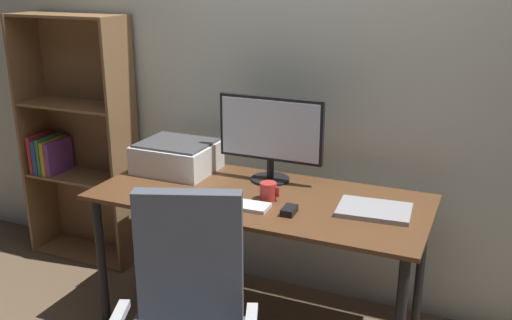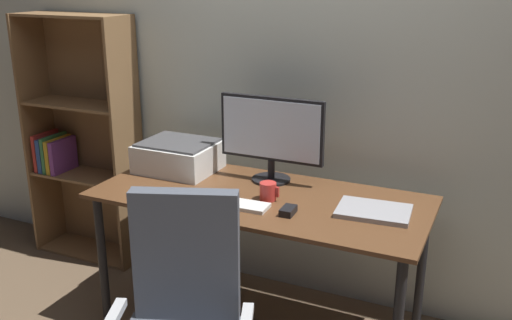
{
  "view_description": "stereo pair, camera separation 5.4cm",
  "coord_description": "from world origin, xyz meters",
  "px_view_note": "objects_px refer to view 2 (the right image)",
  "views": [
    {
      "loc": [
        1.01,
        -2.36,
        1.76
      ],
      "look_at": [
        -0.01,
        -0.01,
        0.92
      ],
      "focal_mm": 40.19,
      "sensor_mm": 36.0,
      "label": 1
    },
    {
      "loc": [
        1.06,
        -2.34,
        1.76
      ],
      "look_at": [
        -0.01,
        -0.01,
        0.92
      ],
      "focal_mm": 40.19,
      "sensor_mm": 36.0,
      "label": 2
    }
  ],
  "objects_px": {
    "desk": "(260,211)",
    "bookshelf": "(82,141)",
    "printer": "(179,156)",
    "monitor": "(271,134)",
    "keyboard": "(238,204)",
    "coffee_mug": "(268,191)",
    "mouse": "(288,211)",
    "laptop": "(374,211)"
  },
  "relations": [
    {
      "from": "keyboard",
      "to": "laptop",
      "type": "height_order",
      "value": "laptop"
    },
    {
      "from": "mouse",
      "to": "coffee_mug",
      "type": "distance_m",
      "value": 0.19
    },
    {
      "from": "monitor",
      "to": "printer",
      "type": "relative_size",
      "value": 1.38
    },
    {
      "from": "laptop",
      "to": "bookshelf",
      "type": "height_order",
      "value": "bookshelf"
    },
    {
      "from": "laptop",
      "to": "bookshelf",
      "type": "relative_size",
      "value": 0.21
    },
    {
      "from": "laptop",
      "to": "bookshelf",
      "type": "distance_m",
      "value": 1.97
    },
    {
      "from": "desk",
      "to": "bookshelf",
      "type": "distance_m",
      "value": 1.44
    },
    {
      "from": "keyboard",
      "to": "mouse",
      "type": "relative_size",
      "value": 3.02
    },
    {
      "from": "mouse",
      "to": "bookshelf",
      "type": "xyz_separation_m",
      "value": [
        -1.6,
        0.5,
        -0.01
      ]
    },
    {
      "from": "mouse",
      "to": "laptop",
      "type": "bearing_deg",
      "value": 24.01
    },
    {
      "from": "monitor",
      "to": "coffee_mug",
      "type": "relative_size",
      "value": 5.82
    },
    {
      "from": "desk",
      "to": "monitor",
      "type": "relative_size",
      "value": 2.92
    },
    {
      "from": "laptop",
      "to": "printer",
      "type": "distance_m",
      "value": 1.11
    },
    {
      "from": "desk",
      "to": "coffee_mug",
      "type": "xyz_separation_m",
      "value": [
        0.06,
        -0.04,
        0.13
      ]
    },
    {
      "from": "monitor",
      "to": "mouse",
      "type": "relative_size",
      "value": 5.74
    },
    {
      "from": "mouse",
      "to": "bookshelf",
      "type": "relative_size",
      "value": 0.06
    },
    {
      "from": "bookshelf",
      "to": "keyboard",
      "type": "bearing_deg",
      "value": -20.85
    },
    {
      "from": "keyboard",
      "to": "monitor",
      "type": "bearing_deg",
      "value": 87.22
    },
    {
      "from": "desk",
      "to": "mouse",
      "type": "bearing_deg",
      "value": -36.32
    },
    {
      "from": "desk",
      "to": "printer",
      "type": "distance_m",
      "value": 0.59
    },
    {
      "from": "printer",
      "to": "monitor",
      "type": "bearing_deg",
      "value": 6.37
    },
    {
      "from": "mouse",
      "to": "laptop",
      "type": "relative_size",
      "value": 0.3
    },
    {
      "from": "monitor",
      "to": "laptop",
      "type": "height_order",
      "value": "monitor"
    },
    {
      "from": "mouse",
      "to": "laptop",
      "type": "distance_m",
      "value": 0.38
    },
    {
      "from": "desk",
      "to": "printer",
      "type": "xyz_separation_m",
      "value": [
        -0.55,
        0.15,
        0.16
      ]
    },
    {
      "from": "desk",
      "to": "bookshelf",
      "type": "relative_size",
      "value": 1.05
    },
    {
      "from": "bookshelf",
      "to": "desk",
      "type": "bearing_deg",
      "value": -14.14
    },
    {
      "from": "monitor",
      "to": "keyboard",
      "type": "xyz_separation_m",
      "value": [
        -0.0,
        -0.38,
        -0.24
      ]
    },
    {
      "from": "laptop",
      "to": "desk",
      "type": "bearing_deg",
      "value": 176.78
    },
    {
      "from": "keyboard",
      "to": "mouse",
      "type": "height_order",
      "value": "mouse"
    },
    {
      "from": "bookshelf",
      "to": "printer",
      "type": "bearing_deg",
      "value": -13.13
    },
    {
      "from": "printer",
      "to": "mouse",
      "type": "bearing_deg",
      "value": -22.05
    },
    {
      "from": "mouse",
      "to": "bookshelf",
      "type": "distance_m",
      "value": 1.68
    },
    {
      "from": "monitor",
      "to": "printer",
      "type": "height_order",
      "value": "monitor"
    },
    {
      "from": "bookshelf",
      "to": "coffee_mug",
      "type": "bearing_deg",
      "value": -14.93
    },
    {
      "from": "keyboard",
      "to": "coffee_mug",
      "type": "bearing_deg",
      "value": 51.06
    },
    {
      "from": "desk",
      "to": "laptop",
      "type": "relative_size",
      "value": 5.03
    },
    {
      "from": "coffee_mug",
      "to": "bookshelf",
      "type": "height_order",
      "value": "bookshelf"
    },
    {
      "from": "laptop",
      "to": "coffee_mug",
      "type": "bearing_deg",
      "value": -178.82
    },
    {
      "from": "monitor",
      "to": "coffee_mug",
      "type": "distance_m",
      "value": 0.34
    },
    {
      "from": "keyboard",
      "to": "printer",
      "type": "relative_size",
      "value": 0.72
    },
    {
      "from": "keyboard",
      "to": "bookshelf",
      "type": "distance_m",
      "value": 1.45
    }
  ]
}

